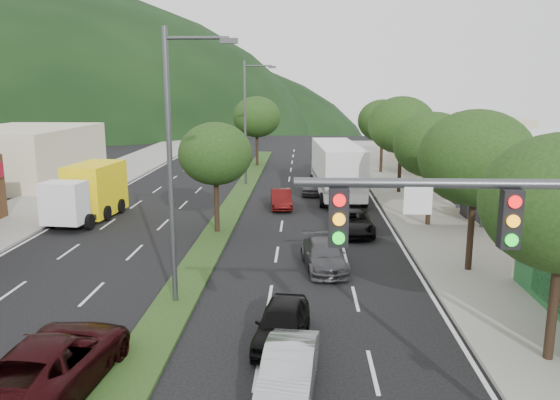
{
  "coord_description": "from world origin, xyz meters",
  "views": [
    {
      "loc": [
        4.78,
        -11.1,
        7.97
      ],
      "look_at": [
        3.65,
        14.36,
        2.67
      ],
      "focal_mm": 35.0,
      "sensor_mm": 36.0,
      "label": 1
    }
  ],
  "objects_px": {
    "box_truck": "(90,194)",
    "motorhome": "(337,169)",
    "traffic_signal": "(538,275)",
    "car_queue_c": "(281,199)",
    "car_queue_f": "(328,172)",
    "car_queue_b": "(324,255)",
    "streetlight_near": "(175,155)",
    "car_queue_a": "(282,323)",
    "tree_r_c": "(432,145)",
    "car_queue_e": "(314,186)",
    "streetlight_mid": "(247,117)",
    "tree_med_near": "(215,154)",
    "tree_r_d": "(402,125)",
    "car_queue_d": "(353,222)",
    "tree_med_far": "(257,117)",
    "sedan_silver": "(289,370)",
    "tree_r_e": "(383,121)",
    "suv_maroon": "(54,362)",
    "tree_r_b": "(476,158)"
  },
  "relations": [
    {
      "from": "box_truck",
      "to": "motorhome",
      "type": "distance_m",
      "value": 17.28
    },
    {
      "from": "tree_r_c",
      "to": "streetlight_mid",
      "type": "relative_size",
      "value": 0.65
    },
    {
      "from": "tree_r_b",
      "to": "car_queue_e",
      "type": "relative_size",
      "value": 1.9
    },
    {
      "from": "streetlight_mid",
      "to": "sedan_silver",
      "type": "height_order",
      "value": "streetlight_mid"
    },
    {
      "from": "car_queue_e",
      "to": "motorhome",
      "type": "xyz_separation_m",
      "value": [
        1.66,
        -0.9,
        1.45
      ]
    },
    {
      "from": "tree_med_far",
      "to": "car_queue_f",
      "type": "xyz_separation_m",
      "value": [
        6.86,
        -7.96,
        -4.31
      ]
    },
    {
      "from": "tree_r_d",
      "to": "suv_maroon",
      "type": "xyz_separation_m",
      "value": [
        -13.85,
        -28.0,
        -4.41
      ]
    },
    {
      "from": "car_queue_c",
      "to": "car_queue_e",
      "type": "xyz_separation_m",
      "value": [
        2.26,
        5.0,
        0.0
      ]
    },
    {
      "from": "tree_med_far",
      "to": "box_truck",
      "type": "relative_size",
      "value": 1.0
    },
    {
      "from": "car_queue_f",
      "to": "car_queue_b",
      "type": "bearing_deg",
      "value": -90.38
    },
    {
      "from": "suv_maroon",
      "to": "tree_med_far",
      "type": "bearing_deg",
      "value": -88.14
    },
    {
      "from": "tree_med_far",
      "to": "sedan_silver",
      "type": "bearing_deg",
      "value": -83.97
    },
    {
      "from": "streetlight_near",
      "to": "car_queue_a",
      "type": "xyz_separation_m",
      "value": [
        3.93,
        -3.06,
        -4.93
      ]
    },
    {
      "from": "box_truck",
      "to": "sedan_silver",
      "type": "bearing_deg",
      "value": 129.33
    },
    {
      "from": "box_truck",
      "to": "motorhome",
      "type": "relative_size",
      "value": 0.67
    },
    {
      "from": "streetlight_mid",
      "to": "tree_med_far",
      "type": "bearing_deg",
      "value": 91.07
    },
    {
      "from": "streetlight_mid",
      "to": "tree_r_d",
      "type": "bearing_deg",
      "value": -14.27
    },
    {
      "from": "streetlight_mid",
      "to": "suv_maroon",
      "type": "bearing_deg",
      "value": -93.8
    },
    {
      "from": "tree_r_c",
      "to": "streetlight_mid",
      "type": "height_order",
      "value": "streetlight_mid"
    },
    {
      "from": "tree_r_c",
      "to": "suv_maroon",
      "type": "xyz_separation_m",
      "value": [
        -13.85,
        -18.0,
        -3.97
      ]
    },
    {
      "from": "motorhome",
      "to": "car_queue_f",
      "type": "bearing_deg",
      "value": 88.4
    },
    {
      "from": "sedan_silver",
      "to": "suv_maroon",
      "type": "height_order",
      "value": "suv_maroon"
    },
    {
      "from": "tree_r_d",
      "to": "tree_med_near",
      "type": "height_order",
      "value": "tree_r_d"
    },
    {
      "from": "tree_med_near",
      "to": "motorhome",
      "type": "xyz_separation_m",
      "value": [
        7.2,
        10.67,
        -2.35
      ]
    },
    {
      "from": "car_queue_d",
      "to": "tree_med_near",
      "type": "bearing_deg",
      "value": -178.28
    },
    {
      "from": "car_queue_e",
      "to": "car_queue_f",
      "type": "xyz_separation_m",
      "value": [
        1.33,
        6.47,
        0.08
      ]
    },
    {
      "from": "tree_med_near",
      "to": "motorhome",
      "type": "relative_size",
      "value": 0.58
    },
    {
      "from": "tree_med_near",
      "to": "streetlight_near",
      "type": "xyz_separation_m",
      "value": [
        0.21,
        -10.0,
        1.16
      ]
    },
    {
      "from": "traffic_signal",
      "to": "car_queue_d",
      "type": "distance_m",
      "value": 20.32
    },
    {
      "from": "tree_r_d",
      "to": "tree_med_far",
      "type": "xyz_separation_m",
      "value": [
        -12.0,
        14.0,
        -0.17
      ]
    },
    {
      "from": "box_truck",
      "to": "car_queue_f",
      "type": "bearing_deg",
      "value": -129.91
    },
    {
      "from": "traffic_signal",
      "to": "car_queue_c",
      "type": "height_order",
      "value": "traffic_signal"
    },
    {
      "from": "traffic_signal",
      "to": "streetlight_mid",
      "type": "height_order",
      "value": "streetlight_mid"
    },
    {
      "from": "tree_r_b",
      "to": "car_queue_f",
      "type": "bearing_deg",
      "value": 102.07
    },
    {
      "from": "tree_r_d",
      "to": "streetlight_mid",
      "type": "xyz_separation_m",
      "value": [
        -11.79,
        3.0,
        0.4
      ]
    },
    {
      "from": "sedan_silver",
      "to": "car_queue_d",
      "type": "relative_size",
      "value": 0.86
    },
    {
      "from": "tree_r_e",
      "to": "streetlight_mid",
      "type": "height_order",
      "value": "streetlight_mid"
    },
    {
      "from": "suv_maroon",
      "to": "car_queue_f",
      "type": "xyz_separation_m",
      "value": [
        8.71,
        34.04,
        -0.08
      ]
    },
    {
      "from": "tree_r_c",
      "to": "car_queue_b",
      "type": "relative_size",
      "value": 1.52
    },
    {
      "from": "tree_r_e",
      "to": "car_queue_b",
      "type": "height_order",
      "value": "tree_r_e"
    },
    {
      "from": "tree_r_e",
      "to": "tree_med_far",
      "type": "distance_m",
      "value": 12.65
    },
    {
      "from": "tree_r_d",
      "to": "car_queue_d",
      "type": "height_order",
      "value": "tree_r_d"
    },
    {
      "from": "tree_r_e",
      "to": "motorhome",
      "type": "height_order",
      "value": "tree_r_e"
    },
    {
      "from": "tree_med_far",
      "to": "car_queue_b",
      "type": "distance_m",
      "value": 32.57
    },
    {
      "from": "car_queue_a",
      "to": "motorhome",
      "type": "xyz_separation_m",
      "value": [
        3.06,
        23.73,
        1.42
      ]
    },
    {
      "from": "car_queue_a",
      "to": "car_queue_b",
      "type": "height_order",
      "value": "car_queue_a"
    },
    {
      "from": "sedan_silver",
      "to": "car_queue_a",
      "type": "relative_size",
      "value": 1.0
    },
    {
      "from": "traffic_signal",
      "to": "tree_r_c",
      "type": "bearing_deg",
      "value": 82.15
    },
    {
      "from": "tree_r_d",
      "to": "motorhome",
      "type": "height_order",
      "value": "tree_r_d"
    },
    {
      "from": "streetlight_mid",
      "to": "box_truck",
      "type": "distance_m",
      "value": 15.21
    }
  ]
}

